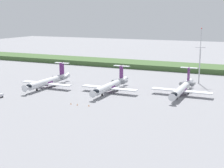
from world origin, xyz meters
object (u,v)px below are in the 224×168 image
object	(u,v)px
regional_jet_second	(111,85)
safety_cone_rear_marker	(89,105)
safety_cone_front_marker	(71,104)
regional_jet_nearest	(48,81)
safety_cone_mid_marker	(77,104)
regional_jet_third	(182,88)
antenna_mast	(200,61)

from	to	relation	value
regional_jet_second	safety_cone_rear_marker	size ratio (longest dim) A/B	56.36
regional_jet_second	safety_cone_front_marker	xyz separation A→B (m)	(-4.49, -22.79, -2.26)
regional_jet_nearest	regional_jet_second	world-z (taller)	same
regional_jet_second	safety_cone_mid_marker	distance (m)	23.14
safety_cone_mid_marker	safety_cone_rear_marker	bearing A→B (deg)	8.28
safety_cone_mid_marker	regional_jet_third	bearing A→B (deg)	46.09
antenna_mast	regional_jet_third	bearing A→B (deg)	-94.21
regional_jet_nearest	safety_cone_mid_marker	xyz separation A→B (m)	(25.54, -20.14, -2.26)
antenna_mast	safety_cone_rear_marker	world-z (taller)	antenna_mast
regional_jet_third	safety_cone_mid_marker	bearing A→B (deg)	-133.91
regional_jet_third	safety_cone_rear_marker	world-z (taller)	regional_jet_third
regional_jet_third	safety_cone_rear_marker	xyz separation A→B (m)	(-24.50, -29.11, -2.26)
safety_cone_front_marker	regional_jet_third	bearing A→B (deg)	43.49
regional_jet_nearest	safety_cone_rear_marker	distance (m)	35.57
safety_cone_mid_marker	safety_cone_rear_marker	distance (m)	4.13
regional_jet_second	safety_cone_rear_marker	distance (m)	22.57
regional_jet_nearest	antenna_mast	bearing A→B (deg)	31.14
regional_jet_third	safety_cone_mid_marker	xyz separation A→B (m)	(-28.59, -29.71, -2.26)
regional_jet_nearest	safety_cone_mid_marker	distance (m)	32.61
regional_jet_third	safety_cone_front_marker	xyz separation A→B (m)	(-31.14, -29.54, -2.26)
safety_cone_front_marker	safety_cone_rear_marker	distance (m)	6.65
regional_jet_third	safety_cone_mid_marker	size ratio (longest dim) A/B	56.36
safety_cone_front_marker	regional_jet_nearest	bearing A→B (deg)	139.02
regional_jet_third	safety_cone_front_marker	size ratio (longest dim) A/B	56.36
safety_cone_front_marker	safety_cone_mid_marker	bearing A→B (deg)	-3.66
regional_jet_third	antenna_mast	world-z (taller)	antenna_mast
regional_jet_second	safety_cone_front_marker	distance (m)	23.34
regional_jet_third	safety_cone_front_marker	world-z (taller)	regional_jet_third
regional_jet_nearest	regional_jet_second	size ratio (longest dim) A/B	1.00
regional_jet_nearest	safety_cone_mid_marker	world-z (taller)	regional_jet_nearest
regional_jet_nearest	safety_cone_front_marker	world-z (taller)	regional_jet_nearest
regional_jet_second	safety_cone_front_marker	bearing A→B (deg)	-101.16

